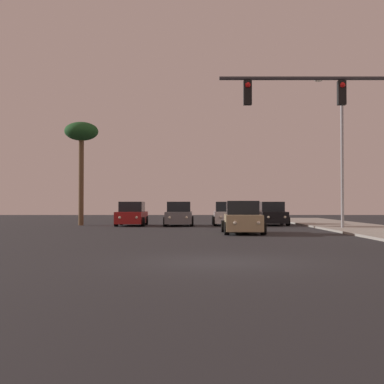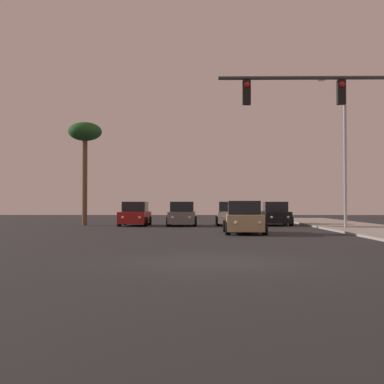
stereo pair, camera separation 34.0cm
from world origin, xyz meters
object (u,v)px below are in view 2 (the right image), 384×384
(car_white, at_px, (230,215))
(car_tan, at_px, (244,219))
(car_black, at_px, (275,215))
(traffic_light_mast, at_px, (353,118))
(palm_tree_mid, at_px, (85,136))
(car_grey, at_px, (182,215))
(street_lamp, at_px, (343,143))
(car_red, at_px, (135,215))

(car_white, relative_size, car_tan, 1.00)
(car_tan, distance_m, car_black, 11.20)
(traffic_light_mast, relative_size, palm_tree_mid, 0.97)
(car_grey, height_order, car_white, same)
(car_tan, height_order, street_lamp, street_lamp)
(car_black, bearing_deg, car_grey, 9.09)
(car_grey, height_order, traffic_light_mast, traffic_light_mast)
(street_lamp, bearing_deg, car_grey, 149.71)
(street_lamp, bearing_deg, palm_tree_mid, 159.33)
(car_grey, bearing_deg, car_tan, 109.84)
(palm_tree_mid, bearing_deg, car_tan, -44.92)
(car_grey, relative_size, traffic_light_mast, 0.61)
(car_red, relative_size, street_lamp, 0.48)
(car_tan, relative_size, car_red, 1.00)
(traffic_light_mast, height_order, palm_tree_mid, palm_tree_mid)
(car_white, distance_m, palm_tree_mid, 11.83)
(car_white, xyz_separation_m, traffic_light_mast, (3.53, -18.41, 3.96))
(car_grey, xyz_separation_m, car_black, (6.65, 0.90, 0.00))
(car_white, relative_size, street_lamp, 0.48)
(palm_tree_mid, bearing_deg, street_lamp, -20.67)
(car_white, height_order, palm_tree_mid, palm_tree_mid)
(palm_tree_mid, bearing_deg, car_grey, -5.10)
(car_grey, xyz_separation_m, car_red, (-3.30, 0.01, 0.00))
(car_tan, bearing_deg, street_lamp, -144.05)
(street_lamp, bearing_deg, car_black, 115.07)
(car_white, xyz_separation_m, street_lamp, (6.31, -6.52, 4.36))
(car_red, relative_size, traffic_light_mast, 0.61)
(car_black, height_order, street_lamp, street_lamp)
(car_black, distance_m, street_lamp, 8.47)
(car_red, distance_m, palm_tree_mid, 6.74)
(car_tan, xyz_separation_m, palm_tree_mid, (-10.51, 10.48, 5.61))
(car_tan, distance_m, street_lamp, 8.66)
(street_lamp, distance_m, palm_tree_mid, 17.92)
(car_white, height_order, street_lamp, street_lamp)
(car_black, xyz_separation_m, palm_tree_mid, (-13.65, -0.27, 5.61))
(traffic_light_mast, relative_size, street_lamp, 0.79)
(street_lamp, bearing_deg, car_white, 134.06)
(car_grey, relative_size, car_tan, 0.99)
(car_grey, relative_size, car_red, 1.00)
(car_grey, bearing_deg, palm_tree_mid, -4.91)
(car_black, xyz_separation_m, street_lamp, (3.08, -6.58, 4.36))
(car_grey, bearing_deg, car_red, 0.10)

